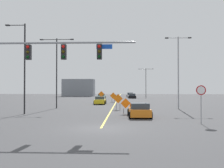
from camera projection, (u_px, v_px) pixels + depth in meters
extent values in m
plane|color=#444447|center=(101.00, 128.00, 17.64)|extent=(209.98, 209.98, 0.00)
cube|color=yellow|center=(119.00, 98.00, 75.90)|extent=(0.16, 116.66, 0.01)
cylinder|color=gray|center=(64.00, 43.00, 17.86)|extent=(9.95, 0.14, 0.14)
cube|color=black|center=(29.00, 52.00, 17.97)|extent=(0.34, 0.32, 1.05)
sphere|color=red|center=(28.00, 47.00, 17.80)|extent=(0.22, 0.22, 0.22)
sphere|color=#3C3106|center=(28.00, 52.00, 17.80)|extent=(0.22, 0.22, 0.22)
sphere|color=black|center=(28.00, 57.00, 17.79)|extent=(0.22, 0.22, 0.22)
cube|color=black|center=(64.00, 52.00, 17.85)|extent=(0.34, 0.32, 1.05)
sphere|color=red|center=(63.00, 47.00, 17.69)|extent=(0.22, 0.22, 0.22)
sphere|color=#3C3106|center=(63.00, 52.00, 17.68)|extent=(0.22, 0.22, 0.22)
sphere|color=black|center=(63.00, 57.00, 17.68)|extent=(0.22, 0.22, 0.22)
cube|color=black|center=(99.00, 52.00, 17.74)|extent=(0.34, 0.32, 1.05)
sphere|color=red|center=(99.00, 46.00, 17.57)|extent=(0.22, 0.22, 0.22)
sphere|color=#3C3106|center=(99.00, 51.00, 17.57)|extent=(0.22, 0.22, 0.22)
sphere|color=black|center=(99.00, 57.00, 17.56)|extent=(0.22, 0.22, 0.22)
cube|color=#1447B7|center=(104.00, 47.00, 17.73)|extent=(1.10, 0.03, 0.32)
cylinder|color=gray|center=(201.00, 110.00, 19.83)|extent=(0.07, 0.07, 2.23)
cylinder|color=#B20F14|center=(201.00, 90.00, 19.85)|extent=(0.76, 0.03, 0.76)
cylinder|color=white|center=(201.00, 90.00, 19.83)|extent=(0.61, 0.01, 0.61)
cylinder|color=black|center=(57.00, 73.00, 35.24)|extent=(0.16, 0.16, 9.61)
cylinder|color=black|center=(49.00, 40.00, 35.37)|extent=(2.12, 0.08, 0.08)
cube|color=#262628|center=(42.00, 40.00, 35.42)|extent=(0.44, 0.24, 0.14)
cylinder|color=black|center=(64.00, 39.00, 35.27)|extent=(2.12, 0.08, 0.08)
cube|color=#262628|center=(72.00, 39.00, 35.22)|extent=(0.44, 0.24, 0.14)
cylinder|color=black|center=(25.00, 69.00, 27.54)|extent=(0.16, 0.16, 9.70)
cylinder|color=black|center=(16.00, 25.00, 27.66)|extent=(1.89, 0.08, 0.08)
cube|color=#262628|center=(8.00, 25.00, 27.71)|extent=(0.44, 0.24, 0.14)
cylinder|color=black|center=(146.00, 83.00, 77.76)|extent=(0.16, 0.16, 8.75)
cylinder|color=black|center=(142.00, 69.00, 77.88)|extent=(2.05, 0.08, 0.08)
cube|color=#262628|center=(139.00, 69.00, 77.93)|extent=(0.44, 0.24, 0.14)
cylinder|color=black|center=(149.00, 69.00, 77.78)|extent=(2.05, 0.08, 0.08)
cube|color=#262628|center=(153.00, 69.00, 77.74)|extent=(0.44, 0.24, 0.14)
cylinder|color=gray|center=(178.00, 73.00, 34.17)|extent=(0.16, 0.16, 9.63)
cylinder|color=gray|center=(172.00, 38.00, 34.28)|extent=(1.51, 0.08, 0.08)
cube|color=#262628|center=(167.00, 38.00, 34.32)|extent=(0.44, 0.24, 0.14)
cylinder|color=gray|center=(184.00, 38.00, 34.21)|extent=(1.51, 0.08, 0.08)
cube|color=#262628|center=(190.00, 38.00, 34.18)|extent=(0.44, 0.24, 0.14)
cube|color=orange|center=(126.00, 103.00, 27.69)|extent=(1.10, 0.18, 1.10)
cylinder|color=black|center=(124.00, 111.00, 27.65)|extent=(0.05, 0.05, 0.57)
cylinder|color=black|center=(128.00, 111.00, 27.69)|extent=(0.05, 0.05, 0.57)
cube|color=orange|center=(101.00, 94.00, 59.92)|extent=(1.37, 0.36, 1.40)
cylinder|color=black|center=(100.00, 99.00, 59.85)|extent=(0.05, 0.05, 0.70)
cylinder|color=black|center=(102.00, 99.00, 59.96)|extent=(0.05, 0.05, 0.70)
cube|color=orange|center=(118.00, 99.00, 33.22)|extent=(1.22, 0.12, 1.22)
cylinder|color=black|center=(116.00, 107.00, 33.19)|extent=(0.05, 0.05, 0.78)
cylinder|color=black|center=(120.00, 107.00, 33.20)|extent=(0.05, 0.05, 0.78)
cube|color=orange|center=(113.00, 96.00, 51.01)|extent=(1.33, 0.13, 1.33)
cylinder|color=black|center=(112.00, 101.00, 51.02)|extent=(0.05, 0.05, 0.61)
cylinder|color=black|center=(115.00, 101.00, 50.96)|extent=(0.05, 0.05, 0.61)
cube|color=#196B38|center=(101.00, 97.00, 65.40)|extent=(1.77, 4.08, 0.75)
cube|color=#333D47|center=(101.00, 95.00, 65.61)|extent=(1.59, 1.97, 0.49)
cylinder|color=black|center=(97.00, 98.00, 64.02)|extent=(0.22, 0.64, 0.64)
cylinder|color=black|center=(104.00, 98.00, 63.93)|extent=(0.22, 0.64, 0.64)
cylinder|color=black|center=(99.00, 98.00, 66.86)|extent=(0.22, 0.64, 0.64)
cylinder|color=black|center=(105.00, 98.00, 66.77)|extent=(0.22, 0.64, 0.64)
cube|color=gold|center=(100.00, 101.00, 44.76)|extent=(1.80, 4.44, 0.69)
cube|color=#333D47|center=(100.00, 98.00, 44.99)|extent=(1.60, 2.46, 0.51)
cylinder|color=black|center=(94.00, 103.00, 43.24)|extent=(0.23, 0.64, 0.64)
cylinder|color=black|center=(105.00, 103.00, 43.18)|extent=(0.23, 0.64, 0.64)
cylinder|color=black|center=(96.00, 102.00, 46.33)|extent=(0.23, 0.64, 0.64)
cylinder|color=black|center=(106.00, 102.00, 46.27)|extent=(0.23, 0.64, 0.64)
cube|color=#B7BABF|center=(130.00, 96.00, 80.39)|extent=(1.94, 4.53, 0.60)
cube|color=#333D47|center=(130.00, 94.00, 80.17)|extent=(1.73, 2.26, 0.65)
cylinder|color=black|center=(133.00, 96.00, 81.93)|extent=(0.23, 0.64, 0.64)
cylinder|color=black|center=(127.00, 96.00, 82.00)|extent=(0.23, 0.64, 0.64)
cylinder|color=black|center=(133.00, 96.00, 78.77)|extent=(0.23, 0.64, 0.64)
cylinder|color=black|center=(127.00, 96.00, 78.84)|extent=(0.23, 0.64, 0.64)
cube|color=orange|center=(139.00, 112.00, 24.60)|extent=(2.01, 4.04, 0.68)
cube|color=#333D47|center=(139.00, 106.00, 24.41)|extent=(1.77, 2.28, 0.52)
cylinder|color=black|center=(147.00, 112.00, 25.98)|extent=(0.24, 0.65, 0.64)
cylinder|color=black|center=(129.00, 112.00, 26.01)|extent=(0.24, 0.65, 0.64)
cylinder|color=black|center=(151.00, 115.00, 23.19)|extent=(0.24, 0.65, 0.64)
cylinder|color=black|center=(130.00, 115.00, 23.22)|extent=(0.24, 0.65, 0.64)
cube|color=black|center=(132.00, 97.00, 71.08)|extent=(2.02, 4.51, 0.57)
cube|color=#333D47|center=(132.00, 95.00, 70.86)|extent=(1.78, 2.50, 0.58)
cylinder|color=black|center=(136.00, 97.00, 72.56)|extent=(0.24, 0.65, 0.64)
cylinder|color=black|center=(129.00, 97.00, 72.70)|extent=(0.24, 0.65, 0.64)
cylinder|color=black|center=(136.00, 97.00, 69.45)|extent=(0.24, 0.65, 0.64)
cylinder|color=black|center=(129.00, 97.00, 69.59)|extent=(0.24, 0.65, 0.64)
cube|color=gray|center=(79.00, 88.00, 89.27)|extent=(10.86, 5.16, 5.91)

